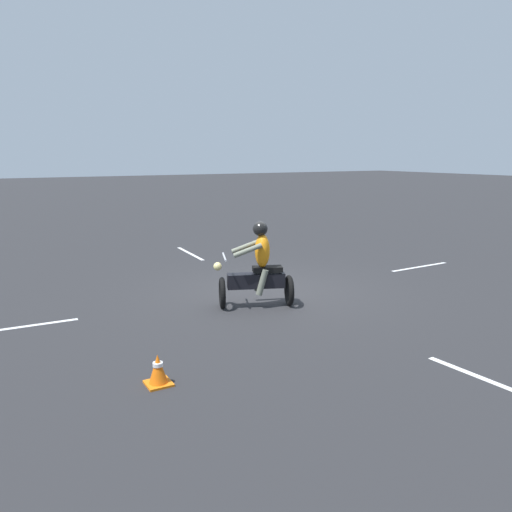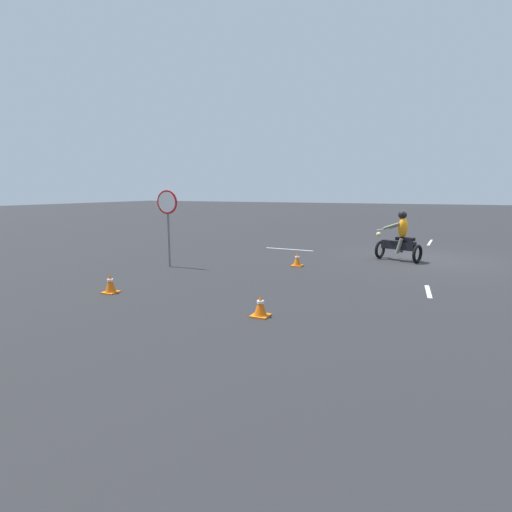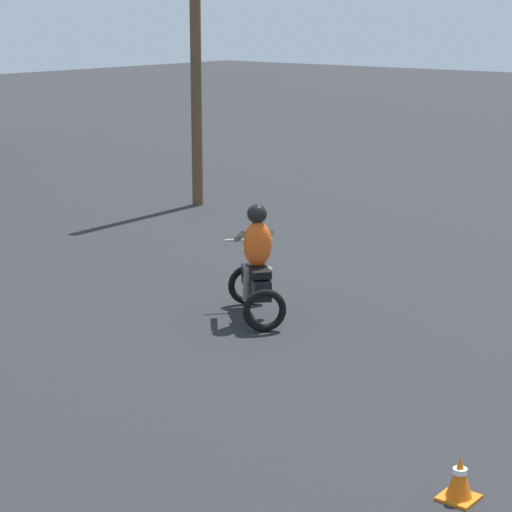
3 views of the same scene
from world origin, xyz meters
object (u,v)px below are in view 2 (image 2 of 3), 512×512
(traffic_cone_near_right, at_px, (297,260))
(stop_sign, at_px, (168,213))
(motorcycle_rider_foreground, at_px, (400,239))
(traffic_cone_mid_center, at_px, (110,284))
(traffic_cone_far_center, at_px, (260,306))

(traffic_cone_near_right, bearing_deg, stop_sign, 25.81)
(motorcycle_rider_foreground, xyz_separation_m, traffic_cone_mid_center, (5.59, 7.09, -0.51))
(motorcycle_rider_foreground, height_order, stop_sign, stop_sign)
(stop_sign, relative_size, traffic_cone_near_right, 5.62)
(stop_sign, height_order, traffic_cone_far_center, stop_sign)
(stop_sign, relative_size, traffic_cone_mid_center, 5.20)
(stop_sign, height_order, traffic_cone_mid_center, stop_sign)
(traffic_cone_near_right, xyz_separation_m, traffic_cone_mid_center, (2.83, 4.83, 0.02))
(traffic_cone_near_right, height_order, traffic_cone_far_center, traffic_cone_near_right)
(traffic_cone_near_right, relative_size, traffic_cone_mid_center, 0.93)
(stop_sign, distance_m, traffic_cone_far_center, 5.74)
(traffic_cone_mid_center, bearing_deg, traffic_cone_near_right, -120.32)
(stop_sign, distance_m, traffic_cone_near_right, 4.15)
(traffic_cone_far_center, bearing_deg, stop_sign, -36.65)
(stop_sign, bearing_deg, traffic_cone_mid_center, 102.30)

